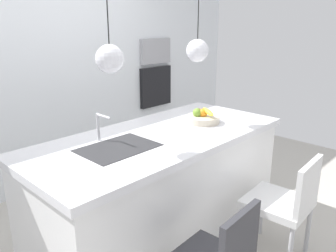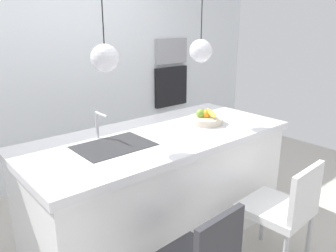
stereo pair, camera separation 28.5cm
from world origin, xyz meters
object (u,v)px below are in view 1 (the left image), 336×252
object	(u,v)px
microwave	(155,51)
oven	(155,87)
fruit_bowl	(202,117)
chair_middle	(286,201)

from	to	relation	value
microwave	oven	size ratio (longest dim) A/B	0.96
fruit_bowl	microwave	world-z (taller)	microwave
oven	chair_middle	distance (m)	2.75
chair_middle	microwave	bearing A→B (deg)	67.42
fruit_bowl	chair_middle	world-z (taller)	fruit_bowl
microwave	oven	world-z (taller)	microwave
fruit_bowl	chair_middle	xyz separation A→B (m)	(-0.07, -0.89, -0.49)
microwave	oven	distance (m)	0.50
fruit_bowl	microwave	distance (m)	1.94
oven	chair_middle	world-z (taller)	oven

